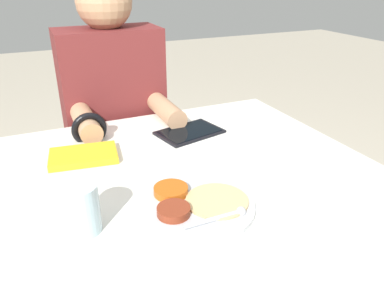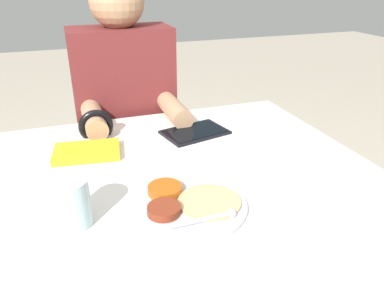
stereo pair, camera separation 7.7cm
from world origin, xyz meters
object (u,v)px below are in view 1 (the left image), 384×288
object	(u,v)px
tablet_device	(189,132)
thali_tray	(194,204)
person_diner	(118,146)
red_notebook	(84,156)
drinking_glass	(80,209)

from	to	relation	value
tablet_device	thali_tray	bearing A→B (deg)	-112.38
tablet_device	person_diner	xyz separation A→B (m)	(-0.17, 0.35, -0.17)
red_notebook	drinking_glass	xyz separation A→B (m)	(-0.06, -0.33, 0.04)
red_notebook	drinking_glass	bearing A→B (deg)	-99.59
red_notebook	person_diner	world-z (taller)	person_diner
thali_tray	tablet_device	size ratio (longest dim) A/B	1.18
tablet_device	drinking_glass	xyz separation A→B (m)	(-0.40, -0.37, 0.05)
thali_tray	tablet_device	bearing A→B (deg)	67.62
thali_tray	drinking_glass	bearing A→B (deg)	175.46
tablet_device	person_diner	bearing A→B (deg)	115.38
thali_tray	person_diner	world-z (taller)	person_diner
drinking_glass	thali_tray	bearing A→B (deg)	-4.54
red_notebook	person_diner	bearing A→B (deg)	65.14
red_notebook	drinking_glass	world-z (taller)	drinking_glass
tablet_device	person_diner	distance (m)	0.42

